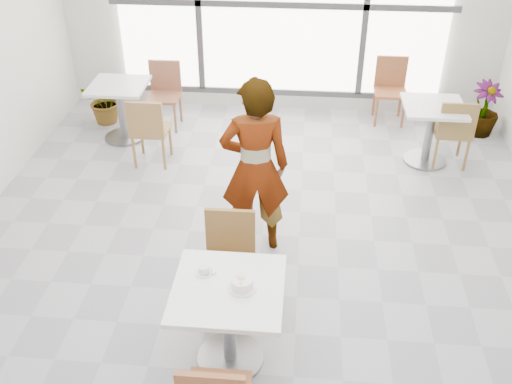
# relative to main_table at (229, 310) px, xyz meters

# --- Properties ---
(floor) EXTENTS (7.00, 7.00, 0.00)m
(floor) POSITION_rel_main_table_xyz_m (0.12, 1.18, -0.52)
(floor) COLOR #9E9EA5
(floor) RESTS_ON ground
(wall_back) EXTENTS (6.00, 0.00, 6.00)m
(wall_back) POSITION_rel_main_table_xyz_m (0.12, 4.68, 0.98)
(wall_back) COLOR silver
(wall_back) RESTS_ON ground
(window) EXTENTS (4.60, 0.07, 2.52)m
(window) POSITION_rel_main_table_xyz_m (0.12, 4.61, 0.98)
(window) COLOR white
(window) RESTS_ON ground
(main_table) EXTENTS (0.80, 0.80, 0.75)m
(main_table) POSITION_rel_main_table_xyz_m (0.00, 0.00, 0.00)
(main_table) COLOR white
(main_table) RESTS_ON ground
(chair_far) EXTENTS (0.42, 0.42, 0.87)m
(chair_far) POSITION_rel_main_table_xyz_m (-0.09, 0.68, -0.02)
(chair_far) COLOR olive
(chair_far) RESTS_ON ground
(oatmeal_bowl) EXTENTS (0.21, 0.21, 0.09)m
(oatmeal_bowl) POSITION_rel_main_table_xyz_m (0.10, 0.00, 0.27)
(oatmeal_bowl) COLOR white
(oatmeal_bowl) RESTS_ON main_table
(coffee_cup) EXTENTS (0.16, 0.13, 0.07)m
(coffee_cup) POSITION_rel_main_table_xyz_m (-0.19, 0.14, 0.26)
(coffee_cup) COLOR white
(coffee_cup) RESTS_ON main_table
(person) EXTENTS (0.70, 0.52, 1.76)m
(person) POSITION_rel_main_table_xyz_m (0.06, 1.47, 0.36)
(person) COLOR black
(person) RESTS_ON ground
(bg_table_left) EXTENTS (0.70, 0.70, 0.75)m
(bg_table_left) POSITION_rel_main_table_xyz_m (-1.86, 3.56, -0.04)
(bg_table_left) COLOR silver
(bg_table_left) RESTS_ON ground
(bg_table_right) EXTENTS (0.70, 0.70, 0.75)m
(bg_table_right) POSITION_rel_main_table_xyz_m (1.99, 3.28, -0.04)
(bg_table_right) COLOR white
(bg_table_right) RESTS_ON ground
(bg_chair_left_near) EXTENTS (0.42, 0.42, 0.87)m
(bg_chair_left_near) POSITION_rel_main_table_xyz_m (-1.33, 2.90, -0.02)
(bg_chair_left_near) COLOR olive
(bg_chair_left_near) RESTS_ON ground
(bg_chair_left_far) EXTENTS (0.42, 0.42, 0.87)m
(bg_chair_left_far) POSITION_rel_main_table_xyz_m (-1.39, 4.02, -0.02)
(bg_chair_left_far) COLOR #8E563F
(bg_chair_left_far) RESTS_ON ground
(bg_chair_right_near) EXTENTS (0.42, 0.42, 0.87)m
(bg_chair_right_near) POSITION_rel_main_table_xyz_m (2.24, 3.19, -0.02)
(bg_chair_right_near) COLOR olive
(bg_chair_right_near) RESTS_ON ground
(bg_chair_right_far) EXTENTS (0.42, 0.42, 0.87)m
(bg_chair_right_far) POSITION_rel_main_table_xyz_m (1.64, 4.45, -0.02)
(bg_chair_right_far) COLOR #955431
(bg_chair_right_far) RESTS_ON ground
(plant_left) EXTENTS (0.64, 0.57, 0.66)m
(plant_left) POSITION_rel_main_table_xyz_m (-2.20, 4.00, -0.19)
(plant_left) COLOR #41703D
(plant_left) RESTS_ON ground
(plant_right) EXTENTS (0.52, 0.52, 0.72)m
(plant_right) POSITION_rel_main_table_xyz_m (2.82, 4.09, -0.16)
(plant_right) COLOR #44753B
(plant_right) RESTS_ON ground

